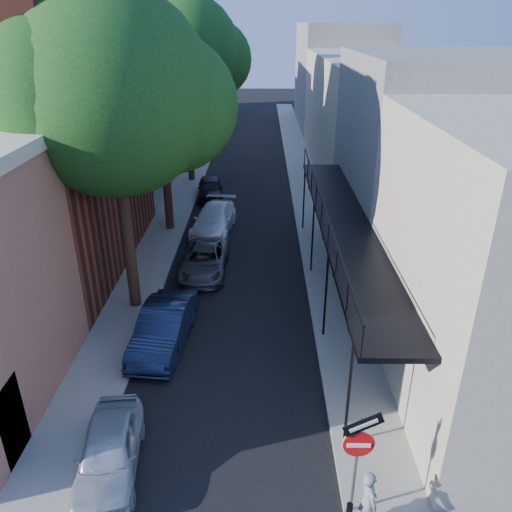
{
  "coord_description": "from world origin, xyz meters",
  "views": [
    {
      "loc": [
        1.11,
        -6.78,
        10.13
      ],
      "look_at": [
        0.92,
        8.76,
        2.8
      ],
      "focal_mm": 35.0,
      "sensor_mm": 36.0,
      "label": 1
    }
  ],
  "objects_px": {
    "parked_car_d": "(214,220)",
    "parked_car_e": "(210,188)",
    "oak_near": "(127,97)",
    "parked_car_a": "(109,451)",
    "pedestrian": "(368,500)",
    "oak_far": "(192,54)",
    "parked_car_b": "(164,327)",
    "oak_mid": "(168,92)",
    "sign_post": "(358,448)",
    "parked_car_c": "(205,261)"
  },
  "relations": [
    {
      "from": "parked_car_d",
      "to": "parked_car_e",
      "type": "distance_m",
      "value": 5.67
    },
    {
      "from": "parked_car_d",
      "to": "oak_near",
      "type": "bearing_deg",
      "value": -98.92
    },
    {
      "from": "parked_car_a",
      "to": "pedestrian",
      "type": "height_order",
      "value": "pedestrian"
    },
    {
      "from": "parked_car_a",
      "to": "pedestrian",
      "type": "xyz_separation_m",
      "value": [
        6.0,
        -1.55,
        0.3
      ]
    },
    {
      "from": "pedestrian",
      "to": "oak_near",
      "type": "bearing_deg",
      "value": 19.82
    },
    {
      "from": "oak_far",
      "to": "pedestrian",
      "type": "xyz_separation_m",
      "value": [
        6.75,
        -26.65,
        -7.35
      ]
    },
    {
      "from": "parked_car_a",
      "to": "parked_car_d",
      "type": "relative_size",
      "value": 0.75
    },
    {
      "from": "parked_car_b",
      "to": "pedestrian",
      "type": "relative_size",
      "value": 2.72
    },
    {
      "from": "oak_mid",
      "to": "parked_car_d",
      "type": "xyz_separation_m",
      "value": [
        2.02,
        -0.55,
        -6.37
      ]
    },
    {
      "from": "sign_post",
      "to": "parked_car_e",
      "type": "xyz_separation_m",
      "value": [
        -5.31,
        22.33,
        -1.4
      ]
    },
    {
      "from": "oak_mid",
      "to": "parked_car_d",
      "type": "distance_m",
      "value": 6.71
    },
    {
      "from": "oak_far",
      "to": "sign_post",
      "type": "bearing_deg",
      "value": -76.09
    },
    {
      "from": "parked_car_c",
      "to": "parked_car_d",
      "type": "height_order",
      "value": "parked_car_d"
    },
    {
      "from": "parked_car_d",
      "to": "oak_far",
      "type": "bearing_deg",
      "value": 107.45
    },
    {
      "from": "pedestrian",
      "to": "oak_far",
      "type": "bearing_deg",
      "value": -1.03
    },
    {
      "from": "oak_far",
      "to": "oak_mid",
      "type": "bearing_deg",
      "value": -90.41
    },
    {
      "from": "oak_mid",
      "to": "parked_car_e",
      "type": "distance_m",
      "value": 8.28
    },
    {
      "from": "sign_post",
      "to": "oak_mid",
      "type": "height_order",
      "value": "oak_mid"
    },
    {
      "from": "parked_car_a",
      "to": "parked_car_b",
      "type": "height_order",
      "value": "parked_car_b"
    },
    {
      "from": "parked_car_a",
      "to": "oak_far",
      "type": "bearing_deg",
      "value": 85.23
    },
    {
      "from": "oak_far",
      "to": "parked_car_d",
      "type": "distance_m",
      "value": 12.37
    },
    {
      "from": "parked_car_d",
      "to": "pedestrian",
      "type": "bearing_deg",
      "value": -68.35
    },
    {
      "from": "oak_far",
      "to": "parked_car_d",
      "type": "bearing_deg",
      "value": -78.48
    },
    {
      "from": "oak_mid",
      "to": "parked_car_c",
      "type": "relative_size",
      "value": 2.45
    },
    {
      "from": "parked_car_c",
      "to": "parked_car_d",
      "type": "distance_m",
      "value": 4.74
    },
    {
      "from": "oak_mid",
      "to": "parked_car_e",
      "type": "height_order",
      "value": "oak_mid"
    },
    {
      "from": "oak_mid",
      "to": "parked_car_b",
      "type": "bearing_deg",
      "value": -83.61
    },
    {
      "from": "oak_near",
      "to": "oak_far",
      "type": "relative_size",
      "value": 0.96
    },
    {
      "from": "pedestrian",
      "to": "sign_post",
      "type": "bearing_deg",
      "value": 19.27
    },
    {
      "from": "oak_mid",
      "to": "oak_far",
      "type": "relative_size",
      "value": 0.86
    },
    {
      "from": "sign_post",
      "to": "oak_far",
      "type": "bearing_deg",
      "value": 103.91
    },
    {
      "from": "parked_car_a",
      "to": "pedestrian",
      "type": "distance_m",
      "value": 6.21
    },
    {
      "from": "oak_far",
      "to": "pedestrian",
      "type": "distance_m",
      "value": 28.46
    },
    {
      "from": "parked_car_e",
      "to": "oak_far",
      "type": "bearing_deg",
      "value": 101.16
    },
    {
      "from": "parked_car_b",
      "to": "parked_car_c",
      "type": "height_order",
      "value": "parked_car_b"
    },
    {
      "from": "sign_post",
      "to": "parked_car_e",
      "type": "distance_m",
      "value": 23.0
    },
    {
      "from": "parked_car_d",
      "to": "pedestrian",
      "type": "xyz_separation_m",
      "value": [
        4.8,
        -17.06,
        0.22
      ]
    },
    {
      "from": "oak_near",
      "to": "parked_car_d",
      "type": "xyz_separation_m",
      "value": [
        1.97,
        7.42,
        -7.19
      ]
    },
    {
      "from": "parked_car_b",
      "to": "oak_mid",
      "type": "bearing_deg",
      "value": 101.62
    },
    {
      "from": "oak_far",
      "to": "parked_car_e",
      "type": "xyz_separation_m",
      "value": [
        1.2,
        -3.96,
        -7.62
      ]
    },
    {
      "from": "parked_car_c",
      "to": "oak_far",
      "type": "bearing_deg",
      "value": 98.9
    },
    {
      "from": "oak_near",
      "to": "pedestrian",
      "type": "height_order",
      "value": "oak_near"
    },
    {
      "from": "oak_near",
      "to": "parked_car_b",
      "type": "distance_m",
      "value": 7.78
    },
    {
      "from": "oak_near",
      "to": "sign_post",
      "type": "bearing_deg",
      "value": -54.91
    },
    {
      "from": "oak_near",
      "to": "oak_mid",
      "type": "distance_m",
      "value": 8.01
    },
    {
      "from": "oak_near",
      "to": "oak_mid",
      "type": "height_order",
      "value": "oak_near"
    },
    {
      "from": "oak_mid",
      "to": "parked_car_a",
      "type": "distance_m",
      "value": 17.32
    },
    {
      "from": "parked_car_d",
      "to": "pedestrian",
      "type": "relative_size",
      "value": 3.01
    },
    {
      "from": "oak_far",
      "to": "parked_car_b",
      "type": "distance_m",
      "value": 21.22
    },
    {
      "from": "parked_car_e",
      "to": "sign_post",
      "type": "bearing_deg",
      "value": -82.37
    }
  ]
}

